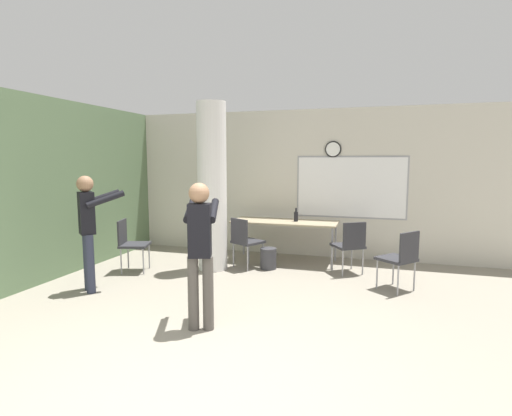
{
  "coord_description": "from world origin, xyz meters",
  "views": [
    {
      "loc": [
        1.32,
        -2.59,
        1.85
      ],
      "look_at": [
        -0.23,
        2.5,
        1.21
      ],
      "focal_mm": 28.0,
      "sensor_mm": 36.0,
      "label": 1
    }
  ],
  "objects_px": {
    "chair_table_right": "(350,243)",
    "chair_table_left": "(245,239)",
    "person_playing_front": "(200,244)",
    "folding_table": "(285,224)",
    "chair_by_left_wall": "(131,241)",
    "bottle_on_table": "(296,216)",
    "person_watching_back": "(89,224)",
    "chair_mid_room": "(401,256)"
  },
  "relations": [
    {
      "from": "chair_table_right",
      "to": "person_playing_front",
      "type": "relative_size",
      "value": 0.54
    },
    {
      "from": "chair_mid_room",
      "to": "chair_by_left_wall",
      "type": "xyz_separation_m",
      "value": [
        -4.24,
        -0.23,
        0.0
      ]
    },
    {
      "from": "folding_table",
      "to": "chair_mid_room",
      "type": "bearing_deg",
      "value": -31.26
    },
    {
      "from": "chair_by_left_wall",
      "to": "chair_table_right",
      "type": "xyz_separation_m",
      "value": [
        3.5,
        0.91,
        0.0
      ]
    },
    {
      "from": "person_playing_front",
      "to": "chair_by_left_wall",
      "type": "bearing_deg",
      "value": 139.89
    },
    {
      "from": "folding_table",
      "to": "person_playing_front",
      "type": "relative_size",
      "value": 1.18
    },
    {
      "from": "person_watching_back",
      "to": "person_playing_front",
      "type": "distance_m",
      "value": 2.15
    },
    {
      "from": "chair_by_left_wall",
      "to": "chair_table_right",
      "type": "distance_m",
      "value": 3.61
    },
    {
      "from": "chair_by_left_wall",
      "to": "person_playing_front",
      "type": "height_order",
      "value": "person_playing_front"
    },
    {
      "from": "folding_table",
      "to": "bottle_on_table",
      "type": "relative_size",
      "value": 7.79
    },
    {
      "from": "bottle_on_table",
      "to": "person_watching_back",
      "type": "height_order",
      "value": "person_watching_back"
    },
    {
      "from": "folding_table",
      "to": "chair_table_left",
      "type": "bearing_deg",
      "value": -129.83
    },
    {
      "from": "chair_mid_room",
      "to": "chair_by_left_wall",
      "type": "relative_size",
      "value": 1.0
    },
    {
      "from": "chair_by_left_wall",
      "to": "chair_table_left",
      "type": "bearing_deg",
      "value": 23.04
    },
    {
      "from": "chair_mid_room",
      "to": "chair_table_left",
      "type": "xyz_separation_m",
      "value": [
        -2.48,
        0.52,
        0.0
      ]
    },
    {
      "from": "folding_table",
      "to": "chair_by_left_wall",
      "type": "height_order",
      "value": "chair_by_left_wall"
    },
    {
      "from": "chair_mid_room",
      "to": "chair_table_right",
      "type": "height_order",
      "value": "same"
    },
    {
      "from": "chair_by_left_wall",
      "to": "person_playing_front",
      "type": "relative_size",
      "value": 0.54
    },
    {
      "from": "bottle_on_table",
      "to": "chair_mid_room",
      "type": "xyz_separation_m",
      "value": [
        1.74,
        -1.2,
        -0.33
      ]
    },
    {
      "from": "chair_table_right",
      "to": "person_playing_front",
      "type": "height_order",
      "value": "person_playing_front"
    },
    {
      "from": "chair_table_right",
      "to": "chair_table_left",
      "type": "bearing_deg",
      "value": -174.78
    },
    {
      "from": "chair_by_left_wall",
      "to": "person_playing_front",
      "type": "distance_m",
      "value": 2.75
    },
    {
      "from": "folding_table",
      "to": "chair_mid_room",
      "type": "height_order",
      "value": "chair_mid_room"
    },
    {
      "from": "person_playing_front",
      "to": "person_watching_back",
      "type": "bearing_deg",
      "value": 160.52
    },
    {
      "from": "chair_by_left_wall",
      "to": "person_watching_back",
      "type": "bearing_deg",
      "value": -86.99
    },
    {
      "from": "chair_table_right",
      "to": "person_watching_back",
      "type": "distance_m",
      "value": 3.98
    },
    {
      "from": "chair_mid_room",
      "to": "chair_table_right",
      "type": "distance_m",
      "value": 1.0
    },
    {
      "from": "bottle_on_table",
      "to": "chair_by_left_wall",
      "type": "height_order",
      "value": "bottle_on_table"
    },
    {
      "from": "folding_table",
      "to": "person_watching_back",
      "type": "distance_m",
      "value": 3.32
    },
    {
      "from": "chair_by_left_wall",
      "to": "person_playing_front",
      "type": "bearing_deg",
      "value": -40.11
    },
    {
      "from": "folding_table",
      "to": "chair_mid_room",
      "type": "xyz_separation_m",
      "value": [
        1.94,
        -1.18,
        -0.19
      ]
    },
    {
      "from": "folding_table",
      "to": "bottle_on_table",
      "type": "height_order",
      "value": "bottle_on_table"
    },
    {
      "from": "chair_table_left",
      "to": "person_watching_back",
      "type": "xyz_separation_m",
      "value": [
        -1.7,
        -1.78,
        0.45
      ]
    },
    {
      "from": "bottle_on_table",
      "to": "folding_table",
      "type": "bearing_deg",
      "value": -173.15
    },
    {
      "from": "chair_by_left_wall",
      "to": "chair_table_left",
      "type": "height_order",
      "value": "same"
    },
    {
      "from": "person_watching_back",
      "to": "chair_by_left_wall",
      "type": "bearing_deg",
      "value": 93.01
    },
    {
      "from": "bottle_on_table",
      "to": "chair_table_right",
      "type": "height_order",
      "value": "bottle_on_table"
    },
    {
      "from": "chair_table_right",
      "to": "person_watching_back",
      "type": "height_order",
      "value": "person_watching_back"
    },
    {
      "from": "bottle_on_table",
      "to": "chair_mid_room",
      "type": "distance_m",
      "value": 2.14
    },
    {
      "from": "person_watching_back",
      "to": "folding_table",
      "type": "bearing_deg",
      "value": 47.32
    },
    {
      "from": "folding_table",
      "to": "person_playing_front",
      "type": "xyz_separation_m",
      "value": [
        -0.22,
        -3.15,
        0.25
      ]
    },
    {
      "from": "bottle_on_table",
      "to": "person_watching_back",
      "type": "relative_size",
      "value": 0.15
    }
  ]
}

